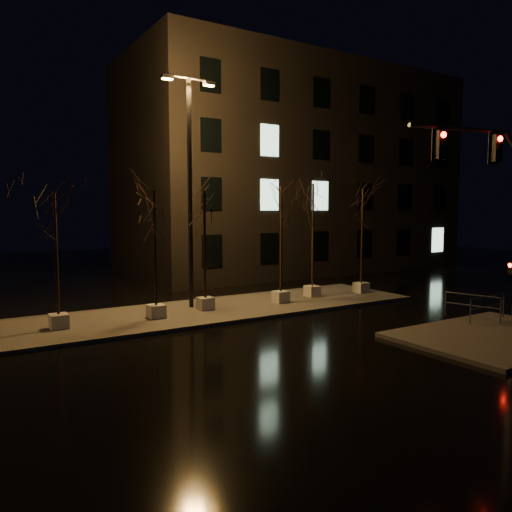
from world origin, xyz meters
TOP-DOWN VIEW (x-y plane):
  - ground at (0.00, 0.00)m, footprint 90.00×90.00m
  - median at (0.00, 6.00)m, footprint 22.00×5.00m
  - sidewalk_corner at (7.50, -3.50)m, footprint 7.00×5.00m
  - building at (14.00, 18.00)m, footprint 25.00×12.00m
  - tree_1 at (-5.62, 5.75)m, footprint 1.80×1.80m
  - tree_2 at (-1.85, 5.57)m, footprint 1.80×1.80m
  - tree_3 at (0.62, 6.03)m, footprint 1.80×1.80m
  - tree_4 at (4.44, 5.62)m, footprint 1.80×1.80m
  - tree_5 at (6.79, 6.17)m, footprint 1.80×1.80m
  - tree_6 at (9.74, 5.69)m, footprint 1.80×1.80m
  - traffic_signal_mast at (7.64, -3.18)m, footprint 5.86×1.17m
  - streetlight_main at (0.34, 6.89)m, footprint 2.56×0.40m
  - guard_rail_a at (9.25, -2.00)m, footprint 2.37×0.12m
  - guard_rail_b at (8.81, -1.60)m, footprint 0.65×2.14m

SIDE VIEW (x-z plane):
  - ground at x=0.00m, z-range 0.00..0.00m
  - median at x=0.00m, z-range 0.00..0.15m
  - sidewalk_corner at x=7.50m, z-range 0.00..0.15m
  - guard_rail_a at x=9.25m, z-range 0.31..1.33m
  - guard_rail_b at x=8.81m, z-range 0.30..1.36m
  - tree_1 at x=-5.62m, z-range 1.50..6.70m
  - tree_2 at x=-1.85m, z-range 1.54..6.91m
  - tree_3 at x=0.62m, z-range 1.55..6.96m
  - tree_6 at x=9.74m, z-range 1.61..7.27m
  - tree_4 at x=4.44m, z-range 1.62..7.32m
  - tree_5 at x=6.79m, z-range 1.68..7.59m
  - traffic_signal_mast at x=7.64m, z-range 1.29..8.55m
  - streetlight_main at x=0.34m, z-range 0.94..11.21m
  - building at x=14.00m, z-range 0.00..15.00m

